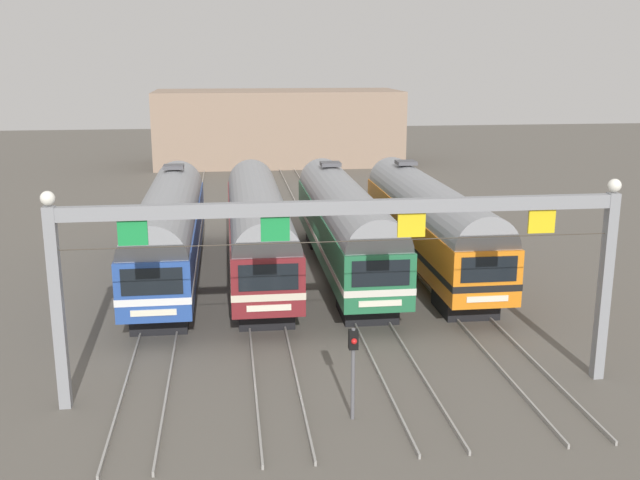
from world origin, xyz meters
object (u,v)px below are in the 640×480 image
at_px(catenary_gantry, 344,242).
at_px(yard_signal_mast, 353,356).
at_px(commuter_train_green, 344,223).
at_px(commuter_train_orange, 428,220).
at_px(commuter_train_maroon, 258,225).
at_px(commuter_train_blue, 169,228).

relative_size(catenary_gantry, yard_signal_mast, 6.19).
bearing_deg(commuter_train_green, commuter_train_orange, 0.00).
xyz_separation_m(commuter_train_maroon, yard_signal_mast, (2.17, -15.43, -0.63)).
height_order(commuter_train_blue, catenary_gantry, catenary_gantry).
xyz_separation_m(commuter_train_blue, commuter_train_maroon, (4.34, -0.00, -0.00)).
distance_m(commuter_train_maroon, commuter_train_orange, 8.68).
height_order(commuter_train_maroon, yard_signal_mast, commuter_train_maroon).
distance_m(commuter_train_green, yard_signal_mast, 15.60).
xyz_separation_m(commuter_train_blue, catenary_gantry, (6.51, -13.50, 2.45)).
relative_size(commuter_train_blue, commuter_train_maroon, 1.00).
bearing_deg(commuter_train_blue, commuter_train_maroon, -0.06).
distance_m(commuter_train_blue, yard_signal_mast, 16.76).
relative_size(commuter_train_blue, yard_signal_mast, 6.12).
bearing_deg(commuter_train_green, commuter_train_blue, 180.00).
bearing_deg(commuter_train_maroon, catenary_gantry, -80.87).
height_order(commuter_train_blue, yard_signal_mast, commuter_train_blue).
distance_m(commuter_train_orange, catenary_gantry, 15.18).
bearing_deg(catenary_gantry, commuter_train_orange, 64.27).
distance_m(commuter_train_green, catenary_gantry, 13.89).
bearing_deg(commuter_train_orange, commuter_train_maroon, -179.97).
bearing_deg(catenary_gantry, commuter_train_blue, 115.73).
bearing_deg(commuter_train_maroon, yard_signal_mast, -82.00).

